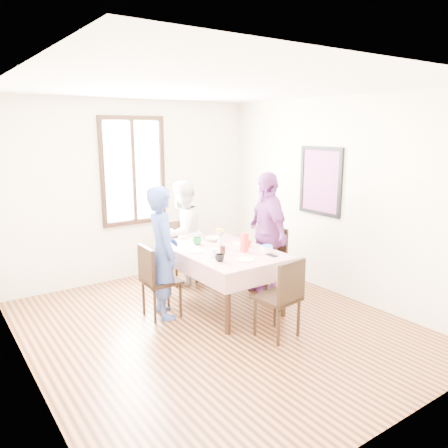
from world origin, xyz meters
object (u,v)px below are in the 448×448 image
at_px(chair_far, 181,253).
at_px(chair_near, 277,297).
at_px(chair_left, 161,281).
at_px(person_far, 181,233).
at_px(person_right, 266,233).
at_px(chair_right, 266,261).
at_px(dining_table, 222,278).
at_px(person_left, 162,252).

xyz_separation_m(chair_far, chair_near, (0.00, -2.15, 0.00)).
xyz_separation_m(chair_left, chair_far, (0.80, 0.93, 0.00)).
bearing_deg(person_far, person_right, 106.48).
xyz_separation_m(chair_left, chair_near, (0.80, -1.22, 0.00)).
xyz_separation_m(chair_near, person_right, (0.78, 1.13, 0.40)).
distance_m(chair_near, person_right, 1.42).
xyz_separation_m(chair_right, person_right, (-0.02, 0.00, 0.40)).
bearing_deg(dining_table, chair_left, 169.59).
bearing_deg(dining_table, person_right, 3.60).
height_order(chair_left, chair_right, same).
bearing_deg(person_left, chair_far, -29.03).
height_order(chair_far, person_right, person_right).
xyz_separation_m(chair_far, person_far, (0.00, -0.02, 0.32)).
bearing_deg(person_far, chair_near, 68.83).
relative_size(chair_near, person_left, 0.56).
height_order(dining_table, chair_right, chair_right).
relative_size(chair_left, chair_near, 1.00).
bearing_deg(person_right, chair_left, -78.59).
xyz_separation_m(dining_table, chair_near, (0.00, -1.08, 0.08)).
bearing_deg(chair_far, person_left, 50.92).
height_order(person_far, person_right, person_right).
relative_size(person_left, person_right, 0.95).
bearing_deg(chair_far, person_far, 90.83).
relative_size(chair_right, person_far, 0.59).
bearing_deg(dining_table, chair_near, -90.00).
xyz_separation_m(chair_left, person_right, (1.58, -0.10, 0.40)).
bearing_deg(chair_right, person_right, 82.61).
distance_m(chair_far, person_far, 0.32).
relative_size(chair_far, person_left, 0.56).
bearing_deg(chair_near, person_right, 47.51).
distance_m(chair_left, person_left, 0.36).
distance_m(dining_table, chair_far, 1.08).
distance_m(chair_left, person_right, 1.63).
xyz_separation_m(chair_right, person_left, (-1.58, 0.10, 0.36)).
relative_size(dining_table, person_right, 0.92).
distance_m(person_left, person_far, 1.20).
relative_size(dining_table, chair_far, 1.72).
relative_size(chair_left, chair_far, 1.00).
relative_size(chair_near, person_far, 0.59).
bearing_deg(chair_far, chair_near, 90.83).
distance_m(dining_table, person_far, 1.13).
relative_size(chair_near, person_right, 0.53).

